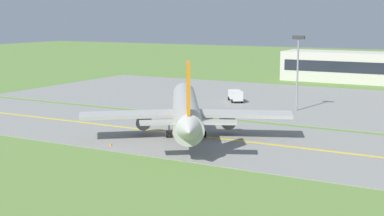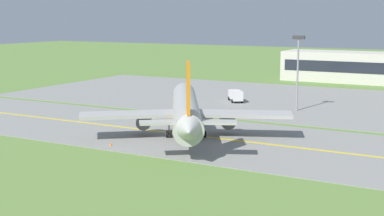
% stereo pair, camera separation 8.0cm
% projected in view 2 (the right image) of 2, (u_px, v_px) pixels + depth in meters
% --- Properties ---
extents(ground_plane, '(500.00, 500.00, 0.00)m').
position_uv_depth(ground_plane, '(179.00, 134.00, 85.69)').
color(ground_plane, olive).
extents(taxiway_strip, '(240.00, 28.00, 0.10)m').
position_uv_depth(taxiway_strip, '(179.00, 134.00, 85.68)').
color(taxiway_strip, gray).
rests_on(taxiway_strip, ground).
extents(apron_pad, '(140.00, 52.00, 0.10)m').
position_uv_depth(apron_pad, '(317.00, 102.00, 117.29)').
color(apron_pad, gray).
rests_on(apron_pad, ground).
extents(taxiway_centreline, '(220.00, 0.60, 0.01)m').
position_uv_depth(taxiway_centreline, '(179.00, 134.00, 85.67)').
color(taxiway_centreline, yellow).
rests_on(taxiway_centreline, taxiway_strip).
extents(airplane_lead, '(29.87, 35.87, 12.70)m').
position_uv_depth(airplane_lead, '(186.00, 110.00, 83.99)').
color(airplane_lead, '#ADADA8').
rests_on(airplane_lead, ground).
extents(service_truck_fuel, '(5.22, 6.04, 2.60)m').
position_uv_depth(service_truck_fuel, '(236.00, 95.00, 117.90)').
color(service_truck_fuel, silver).
rests_on(service_truck_fuel, ground).
extents(apron_light_mast, '(2.40, 0.50, 14.70)m').
position_uv_depth(apron_light_mast, '(298.00, 64.00, 105.39)').
color(apron_light_mast, gray).
rests_on(apron_light_mast, ground).
extents(traffic_cone_near_edge, '(0.44, 0.44, 0.60)m').
position_uv_depth(traffic_cone_near_edge, '(111.00, 144.00, 77.70)').
color(traffic_cone_near_edge, orange).
rests_on(traffic_cone_near_edge, ground).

